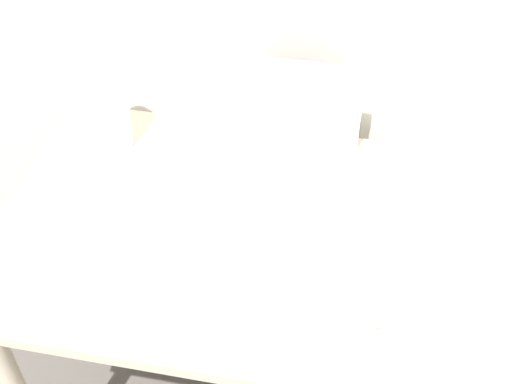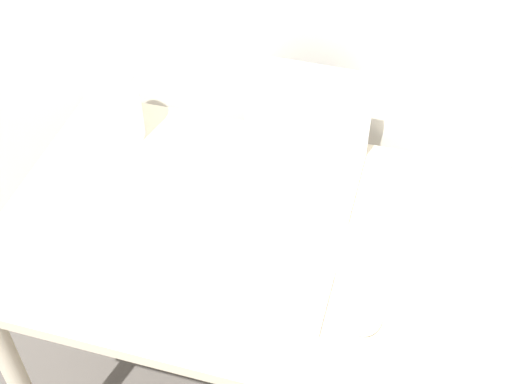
{
  "view_description": "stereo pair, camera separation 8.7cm",
  "coord_description": "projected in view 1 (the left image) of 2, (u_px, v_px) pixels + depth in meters",
  "views": [
    {
      "loc": [
        0.1,
        -0.63,
        1.9
      ],
      "look_at": [
        -0.09,
        0.37,
        0.87
      ],
      "focal_mm": 50.0,
      "sensor_mm": 36.0,
      "label": 1
    },
    {
      "loc": [
        0.19,
        -0.61,
        1.9
      ],
      "look_at": [
        -0.09,
        0.37,
        0.87
      ],
      "focal_mm": 50.0,
      "sensor_mm": 36.0,
      "label": 2
    }
  ],
  "objects": [
    {
      "name": "vase",
      "position": [
        99.0,
        99.0,
        1.61
      ],
      "size": [
        0.13,
        0.13,
        0.27
      ],
      "color": "silver",
      "rests_on": "desk"
    },
    {
      "name": "laptop",
      "position": [
        292.0,
        147.0,
        1.61
      ],
      "size": [
        0.29,
        0.24,
        0.25
      ],
      "color": "white",
      "rests_on": "desk"
    },
    {
      "name": "mouse",
      "position": [
        375.0,
        308.0,
        1.34
      ],
      "size": [
        0.07,
        0.09,
        0.03
      ],
      "color": "white",
      "rests_on": "desk"
    },
    {
      "name": "keyboard",
      "position": [
        218.0,
        280.0,
        1.4
      ],
      "size": [
        0.46,
        0.16,
        0.02
      ],
      "color": "silver",
      "rests_on": "desk"
    },
    {
      "name": "desk",
      "position": [
        294.0,
        268.0,
        1.56
      ],
      "size": [
        1.26,
        0.69,
        0.77
      ],
      "color": "beige",
      "rests_on": "ground_plane"
    }
  ]
}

